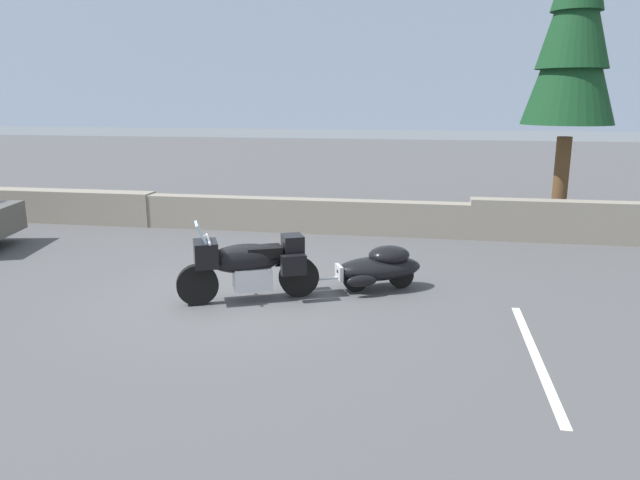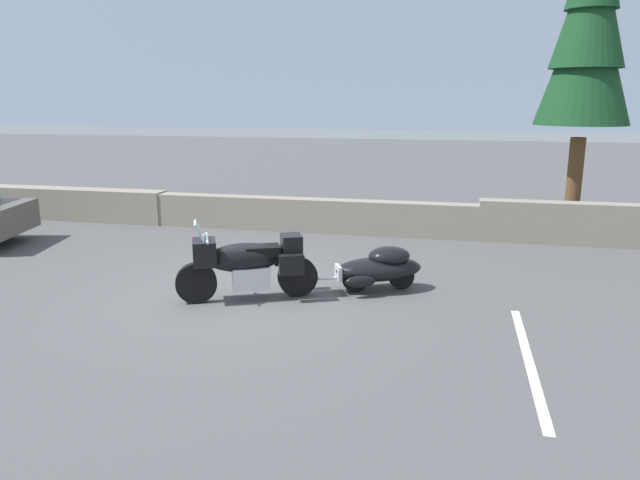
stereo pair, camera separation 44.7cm
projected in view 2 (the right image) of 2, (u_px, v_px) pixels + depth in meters
ground_plane at (239, 297)px, 9.85m from camera, size 80.00×80.00×0.00m
stone_guard_wall at (295, 213)px, 14.72m from camera, size 24.00×0.59×0.95m
distant_ridgeline at (437, 69)px, 98.30m from camera, size 240.00×80.00×16.00m
touring_motorcycle at (247, 263)px, 9.60m from camera, size 2.16×1.30×1.33m
car_shaped_trailer at (379, 267)px, 10.11m from camera, size 2.15×1.26×0.76m
pine_tree_tall at (590, 21)px, 13.80m from camera, size 2.20×2.20×7.93m
parking_stripe_marker at (528, 359)px, 7.48m from camera, size 0.12×3.60×0.01m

